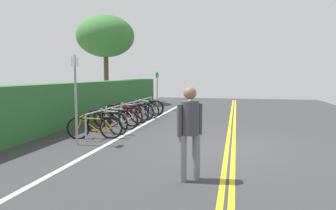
% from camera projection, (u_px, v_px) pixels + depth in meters
% --- Properties ---
extents(ground_plane, '(33.17, 12.12, 0.05)m').
position_uv_depth(ground_plane, '(230.00, 149.00, 7.83)').
color(ground_plane, '#353538').
extents(centre_line_yellow_inner, '(29.85, 0.10, 0.00)m').
position_uv_depth(centre_line_yellow_inner, '(234.00, 148.00, 7.81)').
color(centre_line_yellow_inner, gold).
rests_on(centre_line_yellow_inner, ground_plane).
extents(centre_line_yellow_outer, '(29.85, 0.10, 0.00)m').
position_uv_depth(centre_line_yellow_outer, '(227.00, 148.00, 7.85)').
color(centre_line_yellow_outer, gold).
rests_on(centre_line_yellow_outer, ground_plane).
extents(bike_lane_stripe_white, '(29.85, 0.12, 0.00)m').
position_uv_depth(bike_lane_stripe_white, '(112.00, 142.00, 8.53)').
color(bike_lane_stripe_white, white).
rests_on(bike_lane_stripe_white, ground_plane).
extents(bike_rack, '(6.81, 0.05, 0.78)m').
position_uv_depth(bike_rack, '(128.00, 108.00, 11.79)').
color(bike_rack, '#9EA0A5').
rests_on(bike_rack, ground_plane).
extents(bicycle_0, '(0.58, 1.58, 0.69)m').
position_uv_depth(bicycle_0, '(95.00, 128.00, 8.96)').
color(bicycle_0, black).
rests_on(bicycle_0, ground_plane).
extents(bicycle_1, '(0.57, 1.66, 0.77)m').
position_uv_depth(bicycle_1, '(106.00, 122.00, 9.73)').
color(bicycle_1, black).
rests_on(bicycle_1, ground_plane).
extents(bicycle_2, '(0.46, 1.79, 0.72)m').
position_uv_depth(bicycle_2, '(113.00, 119.00, 10.49)').
color(bicycle_2, black).
rests_on(bicycle_2, ground_plane).
extents(bicycle_3, '(0.69, 1.68, 0.74)m').
position_uv_depth(bicycle_3, '(118.00, 117.00, 11.07)').
color(bicycle_3, black).
rests_on(bicycle_3, ground_plane).
extents(bicycle_4, '(0.62, 1.74, 0.76)m').
position_uv_depth(bicycle_4, '(126.00, 114.00, 11.81)').
color(bicycle_4, black).
rests_on(bicycle_4, ground_plane).
extents(bicycle_5, '(0.50, 1.75, 0.74)m').
position_uv_depth(bicycle_5, '(132.00, 112.00, 12.55)').
color(bicycle_5, black).
rests_on(bicycle_5, ground_plane).
extents(bicycle_6, '(0.50, 1.75, 0.72)m').
position_uv_depth(bicycle_6, '(141.00, 110.00, 13.24)').
color(bicycle_6, black).
rests_on(bicycle_6, ground_plane).
extents(bicycle_7, '(0.49, 1.73, 0.75)m').
position_uv_depth(bicycle_7, '(145.00, 108.00, 13.91)').
color(bicycle_7, black).
rests_on(bicycle_7, ground_plane).
extents(bicycle_8, '(0.67, 1.61, 0.70)m').
position_uv_depth(bicycle_8, '(148.00, 107.00, 14.67)').
color(bicycle_8, black).
rests_on(bicycle_8, ground_plane).
extents(pedestrian, '(0.34, 0.40, 1.66)m').
position_uv_depth(pedestrian, '(190.00, 127.00, 5.33)').
color(pedestrian, slate).
rests_on(pedestrian, ground_plane).
extents(sign_post_near, '(0.36, 0.06, 2.37)m').
position_uv_depth(sign_post_near, '(76.00, 92.00, 7.99)').
color(sign_post_near, gray).
rests_on(sign_post_near, ground_plane).
extents(sign_post_far, '(0.36, 0.07, 2.01)m').
position_uv_depth(sign_post_far, '(157.00, 87.00, 16.06)').
color(sign_post_far, gray).
rests_on(sign_post_far, ground_plane).
extents(hedge_backdrop, '(15.76, 0.86, 1.56)m').
position_uv_depth(hedge_backdrop, '(98.00, 99.00, 13.64)').
color(hedge_backdrop, '#2D6B30').
rests_on(hedge_backdrop, ground_plane).
extents(tree_mid, '(3.57, 3.57, 5.53)m').
position_uv_depth(tree_mid, '(106.00, 37.00, 19.09)').
color(tree_mid, brown).
rests_on(tree_mid, ground_plane).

